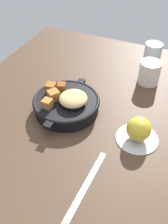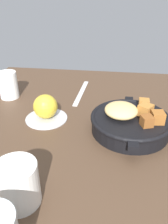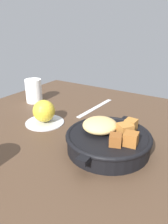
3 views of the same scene
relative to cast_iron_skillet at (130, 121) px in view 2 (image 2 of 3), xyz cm
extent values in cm
cube|color=#473323|center=(-2.59, 9.21, -4.26)|extent=(102.41, 94.23, 2.40)
cylinder|color=black|center=(-0.05, -0.09, -0.86)|extent=(20.60, 20.60, 4.41)
torus|color=black|center=(-0.05, -0.09, 0.99)|extent=(21.39, 21.39, 1.20)
cube|color=black|center=(11.46, -0.09, 0.68)|extent=(2.64, 2.40, 1.20)
cube|color=black|center=(-11.56, -0.09, 0.68)|extent=(2.64, 2.40, 1.20)
ellipsoid|color=tan|center=(0.35, 2.59, 2.98)|extent=(8.97, 8.75, 3.28)
cube|color=brown|center=(-3.82, -3.62, 2.68)|extent=(3.41, 3.42, 2.66)
cube|color=#A86B2D|center=(1.27, -3.76, 2.92)|extent=(4.48, 4.46, 3.16)
cube|color=#A86B2D|center=(5.32, -3.73, 2.72)|extent=(2.90, 2.96, 2.76)
cube|color=#935623|center=(-1.89, -6.43, 2.85)|extent=(3.38, 3.42, 3.00)
cylinder|color=#B7BABF|center=(3.19, 24.12, -2.76)|extent=(12.35, 12.35, 0.60)
sphere|color=gold|center=(3.19, 24.12, 1.07)|extent=(7.06, 7.06, 7.06)
cube|color=silver|center=(23.16, 16.61, -2.88)|extent=(22.20, 2.73, 0.36)
cylinder|color=white|center=(16.03, 41.13, 1.57)|extent=(6.39, 6.39, 9.27)
cylinder|color=silver|center=(-25.99, 20.58, 1.16)|extent=(7.58, 7.58, 8.44)
camera|label=1|loc=(55.51, 29.96, 53.02)|focal=41.40mm
camera|label=2|loc=(-52.34, 5.29, 31.39)|focal=36.10mm
camera|label=3|loc=(-42.71, -19.88, 26.93)|focal=34.32mm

